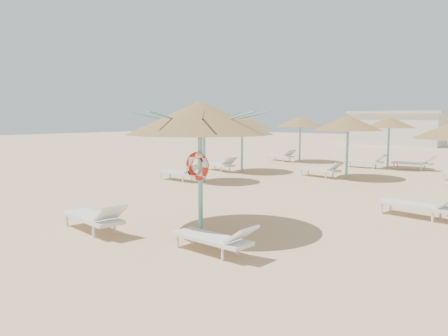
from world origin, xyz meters
The scene contains 6 objects.
ground centered at (0.00, 0.00, 0.00)m, with size 120.00×120.00×0.00m, color tan.
main_palapa centered at (0.43, -0.15, 2.60)m, with size 3.33×3.33×2.99m.
lounger_main_a centered at (-1.34, -1.79, 0.36)m, with size 2.14×0.91×0.75m.
lounger_main_b centered at (1.85, -1.29, 0.32)m, with size 1.87×0.65×0.67m.
palapa_field centered at (1.85, 10.64, 2.31)m, with size 19.92×14.20×2.72m.
service_hut centered at (-6.00, 35.00, 1.64)m, with size 8.40×4.40×3.25m.
Camera 1 is at (7.07, -7.56, 2.61)m, focal length 35.00 mm.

